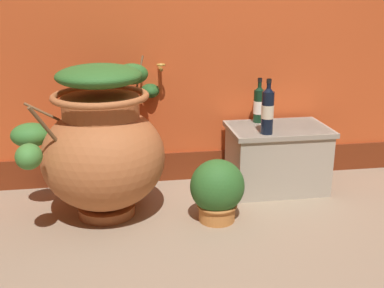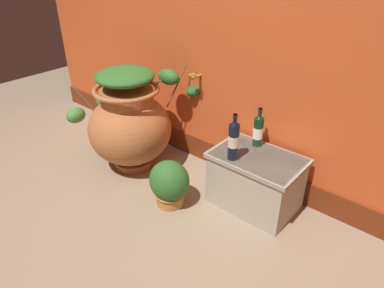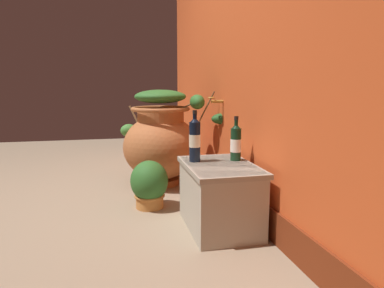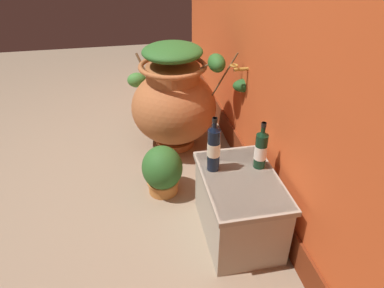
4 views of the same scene
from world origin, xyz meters
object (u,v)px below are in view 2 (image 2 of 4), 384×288
object	(u,v)px
wine_bottle_middle	(258,130)
potted_shrub	(169,183)
terracotta_urn	(129,122)
wine_bottle_left	(234,139)

from	to	relation	value
wine_bottle_middle	potted_shrub	size ratio (longest dim) A/B	0.81
terracotta_urn	potted_shrub	xyz separation A→B (m)	(0.61, -0.18, -0.23)
wine_bottle_left	potted_shrub	size ratio (longest dim) A/B	0.93
wine_bottle_left	potted_shrub	distance (m)	0.58
terracotta_urn	wine_bottle_left	bearing A→B (deg)	4.62
wine_bottle_left	wine_bottle_middle	xyz separation A→B (m)	(0.03, 0.27, -0.03)
terracotta_urn	wine_bottle_middle	distance (m)	1.06
terracotta_urn	wine_bottle_left	world-z (taller)	terracotta_urn
terracotta_urn	potted_shrub	size ratio (longest dim) A/B	2.63
potted_shrub	wine_bottle_left	bearing A→B (deg)	36.30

